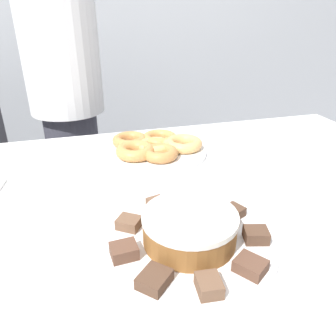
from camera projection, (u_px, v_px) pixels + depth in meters
table at (147, 222)px, 0.88m from camera, size 1.84×1.03×0.78m
person_standing at (67, 96)px, 1.49m from camera, size 0.33×0.33×1.62m
plate_cake at (189, 242)px, 0.67m from camera, size 0.36×0.36×0.01m
plate_donuts at (155, 152)px, 1.10m from camera, size 0.34×0.34×0.01m
frosted_cake at (190, 228)px, 0.66m from camera, size 0.19×0.19×0.06m
lamington_0 at (124, 251)px, 0.62m from camera, size 0.05×0.05×0.03m
lamington_1 at (154, 279)px, 0.56m from camera, size 0.07×0.07×0.02m
lamington_2 at (209, 285)px, 0.55m from camera, size 0.04×0.05×0.03m
lamington_3 at (250, 266)px, 0.59m from camera, size 0.07×0.07×0.02m
lamington_4 at (256, 235)px, 0.67m from camera, size 0.06×0.05×0.03m
lamington_5 at (232, 212)px, 0.75m from camera, size 0.06×0.06×0.02m
lamington_6 at (195, 201)px, 0.79m from camera, size 0.05×0.06×0.02m
lamington_7 at (157, 205)px, 0.77m from camera, size 0.05×0.05×0.02m
lamington_8 at (129, 223)px, 0.71m from camera, size 0.06×0.06×0.02m
donut_0 at (155, 146)px, 1.09m from camera, size 0.12×0.12×0.03m
donut_1 at (160, 138)px, 1.15m from camera, size 0.13×0.13×0.03m
donut_2 at (130, 140)px, 1.14m from camera, size 0.12×0.12×0.03m
donut_3 at (135, 151)px, 1.05m from camera, size 0.13×0.13×0.04m
donut_4 at (160, 153)px, 1.03m from camera, size 0.11×0.11×0.03m
donut_5 at (183, 144)px, 1.11m from camera, size 0.13×0.13×0.03m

